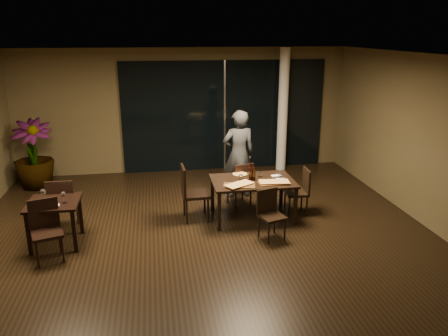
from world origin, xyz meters
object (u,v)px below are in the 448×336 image
(chair_side_near, at_px, (46,227))
(chair_main_right, at_px, (300,189))
(chair_main_near, at_px, (270,211))
(chair_side_far, at_px, (62,202))
(bottle_c, at_px, (253,171))
(chair_main_far, at_px, (241,182))
(chair_main_left, at_px, (191,190))
(bottle_b, at_px, (254,174))
(diner, at_px, (239,154))
(potted_plant, at_px, (33,154))
(main_table, at_px, (253,184))
(bottle_a, at_px, (251,172))
(side_table, at_px, (54,209))

(chair_side_near, bearing_deg, chair_main_right, -4.20)
(chair_main_near, height_order, chair_side_far, chair_side_far)
(chair_side_far, distance_m, bottle_c, 3.41)
(chair_main_far, height_order, chair_main_right, chair_main_far)
(chair_main_near, relative_size, chair_main_left, 0.81)
(chair_side_far, bearing_deg, bottle_b, 179.98)
(chair_main_left, height_order, diner, diner)
(chair_side_far, relative_size, bottle_c, 3.42)
(chair_main_near, xyz_separation_m, chair_side_near, (-3.55, -0.15, 0.06))
(diner, bearing_deg, chair_main_right, 127.57)
(chair_main_near, bearing_deg, diner, 77.09)
(chair_main_right, distance_m, potted_plant, 5.86)
(main_table, relative_size, potted_plant, 0.98)
(bottle_a, height_order, bottle_b, bottle_a)
(chair_side_near, distance_m, bottle_a, 3.56)
(chair_side_far, height_order, chair_side_near, chair_side_far)
(chair_main_left, bearing_deg, side_table, 102.87)
(chair_main_left, relative_size, bottle_a, 3.20)
(main_table, relative_size, chair_side_near, 1.59)
(chair_side_near, distance_m, bottle_b, 3.60)
(chair_main_left, xyz_separation_m, chair_side_near, (-2.30, -1.08, -0.05))
(main_table, xyz_separation_m, chair_side_far, (-3.37, -0.02, -0.14))
(chair_main_left, bearing_deg, diner, -49.03)
(side_table, distance_m, chair_side_far, 0.49)
(main_table, relative_size, chair_main_left, 1.44)
(bottle_c, bearing_deg, chair_side_far, -178.02)
(chair_main_left, height_order, potted_plant, potted_plant)
(chair_main_right, height_order, bottle_a, bottle_a)
(side_table, distance_m, chair_main_left, 2.35)
(potted_plant, distance_m, bottle_b, 5.06)
(main_table, bearing_deg, potted_plant, 150.91)
(diner, height_order, potted_plant, diner)
(chair_main_far, bearing_deg, chair_side_far, -6.33)
(chair_main_right, bearing_deg, chair_side_far, -86.29)
(chair_side_near, relative_size, bottle_a, 2.90)
(main_table, xyz_separation_m, chair_main_left, (-1.14, 0.11, -0.10))
(diner, bearing_deg, bottle_b, 87.99)
(chair_side_far, bearing_deg, chair_main_right, -178.99)
(side_table, bearing_deg, chair_main_near, -5.24)
(bottle_c, bearing_deg, diner, 92.94)
(bottle_b, bearing_deg, chair_main_right, 4.91)
(side_table, distance_m, bottle_c, 3.48)
(chair_main_far, height_order, chair_main_left, chair_main_left)
(chair_main_left, xyz_separation_m, diner, (1.10, 1.04, 0.34))
(chair_main_right, bearing_deg, side_table, -80.06)
(chair_side_far, bearing_deg, bottle_a, -179.55)
(chair_side_far, distance_m, diner, 3.56)
(side_table, xyz_separation_m, bottle_b, (3.42, 0.48, 0.26))
(chair_side_near, bearing_deg, chair_main_left, 7.74)
(side_table, height_order, bottle_a, bottle_a)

